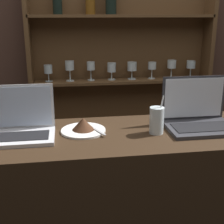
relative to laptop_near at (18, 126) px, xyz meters
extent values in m
cube|color=black|center=(0.61, -0.03, -0.54)|extent=(1.99, 0.51, 0.98)
cube|color=#4C3328|center=(0.61, 1.00, 0.32)|extent=(7.00, 0.06, 2.70)
cube|color=brown|center=(-0.02, 0.88, -0.09)|extent=(0.03, 0.18, 1.88)
cube|color=brown|center=(1.31, 0.88, -0.09)|extent=(0.03, 0.18, 1.88)
cube|color=brown|center=(0.65, 0.96, -0.09)|extent=(1.36, 0.02, 1.88)
cube|color=brown|center=(0.65, 0.88, -0.46)|extent=(1.32, 0.18, 0.02)
cube|color=brown|center=(0.65, 0.88, 0.01)|extent=(1.32, 0.18, 0.02)
cube|color=brown|center=(0.65, 0.88, 0.48)|extent=(1.32, 0.18, 0.02)
cylinder|color=silver|center=(0.10, 0.88, 0.02)|extent=(0.05, 0.05, 0.01)
cylinder|color=silver|center=(0.10, 0.88, 0.05)|extent=(0.01, 0.01, 0.06)
cylinder|color=silver|center=(0.10, 0.88, 0.11)|extent=(0.06, 0.06, 0.06)
cylinder|color=silver|center=(0.26, 0.88, 0.02)|extent=(0.06, 0.06, 0.01)
cylinder|color=silver|center=(0.26, 0.88, 0.06)|extent=(0.01, 0.01, 0.08)
cylinder|color=silver|center=(0.26, 0.88, 0.13)|extent=(0.07, 0.07, 0.07)
cylinder|color=silver|center=(0.41, 0.88, 0.02)|extent=(0.05, 0.05, 0.01)
cylinder|color=silver|center=(0.41, 0.88, 0.06)|extent=(0.01, 0.01, 0.07)
cylinder|color=silver|center=(0.41, 0.88, 0.13)|extent=(0.06, 0.06, 0.06)
cylinder|color=silver|center=(0.57, 0.88, 0.02)|extent=(0.06, 0.06, 0.01)
cylinder|color=silver|center=(0.57, 0.88, 0.05)|extent=(0.01, 0.01, 0.06)
cylinder|color=silver|center=(0.57, 0.88, 0.11)|extent=(0.06, 0.06, 0.07)
cylinder|color=silver|center=(0.72, 0.88, 0.02)|extent=(0.06, 0.06, 0.01)
cylinder|color=silver|center=(0.72, 0.88, 0.05)|extent=(0.01, 0.01, 0.06)
cylinder|color=silver|center=(0.72, 0.88, 0.12)|extent=(0.07, 0.07, 0.07)
cylinder|color=silver|center=(0.88, 0.88, 0.02)|extent=(0.06, 0.06, 0.01)
cylinder|color=silver|center=(0.88, 0.88, 0.06)|extent=(0.01, 0.01, 0.07)
cylinder|color=silver|center=(0.88, 0.88, 0.12)|extent=(0.06, 0.06, 0.05)
cylinder|color=silver|center=(1.03, 0.88, 0.02)|extent=(0.06, 0.06, 0.01)
cylinder|color=silver|center=(1.03, 0.88, 0.06)|extent=(0.01, 0.01, 0.07)
cylinder|color=silver|center=(1.03, 0.88, 0.13)|extent=(0.07, 0.07, 0.06)
cylinder|color=silver|center=(1.19, 0.88, 0.02)|extent=(0.06, 0.06, 0.01)
cylinder|color=silver|center=(1.19, 0.88, 0.06)|extent=(0.01, 0.01, 0.07)
cylinder|color=silver|center=(1.19, 0.88, 0.12)|extent=(0.07, 0.07, 0.06)
cylinder|color=black|center=(0.56, 0.88, 0.59)|extent=(0.08, 0.08, 0.19)
cylinder|color=black|center=(0.19, 0.88, 0.58)|extent=(0.07, 0.07, 0.17)
cylinder|color=brown|center=(0.42, 0.88, 0.57)|extent=(0.07, 0.07, 0.17)
cube|color=silver|center=(0.00, -0.04, -0.04)|extent=(0.33, 0.21, 0.02)
cube|color=black|center=(0.00, -0.05, -0.03)|extent=(0.28, 0.12, 0.00)
cube|color=silver|center=(0.00, 0.07, 0.07)|extent=(0.33, 0.00, 0.21)
cube|color=silver|center=(0.00, 0.06, 0.07)|extent=(0.31, 0.01, 0.19)
cube|color=#333338|center=(0.88, -0.04, -0.04)|extent=(0.34, 0.24, 0.02)
cube|color=black|center=(0.88, -0.05, -0.03)|extent=(0.29, 0.13, 0.00)
cube|color=#333338|center=(0.88, 0.08, 0.08)|extent=(0.34, 0.00, 0.23)
cube|color=white|center=(0.88, 0.08, 0.08)|extent=(0.31, 0.01, 0.20)
cylinder|color=white|center=(0.30, 0.02, -0.05)|extent=(0.22, 0.22, 0.01)
cone|color=#422616|center=(0.30, 0.02, -0.01)|extent=(0.11, 0.11, 0.06)
cube|color=#B7B7BC|center=(0.36, 0.00, -0.04)|extent=(0.08, 0.16, 0.00)
cylinder|color=silver|center=(0.65, -0.05, 0.01)|extent=(0.07, 0.07, 0.13)
cylinder|color=white|center=(0.66, -0.05, 0.04)|extent=(0.04, 0.01, 0.18)
camera|label=1|loc=(0.23, -1.40, 0.50)|focal=50.00mm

